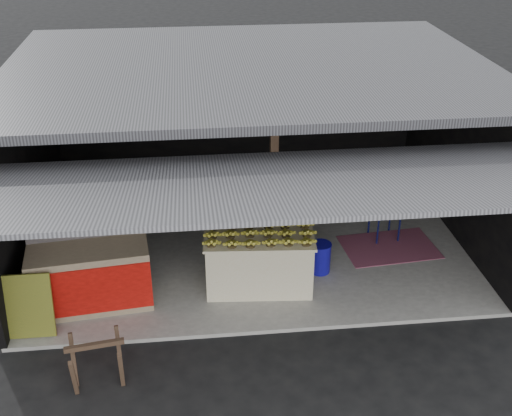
{
  "coord_description": "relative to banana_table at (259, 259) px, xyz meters",
  "views": [
    {
      "loc": [
        -0.92,
        -6.79,
        5.56
      ],
      "look_at": [
        -0.01,
        1.57,
        1.1
      ],
      "focal_mm": 45.0,
      "sensor_mm": 36.0,
      "label": 1
    }
  ],
  "objects": [
    {
      "name": "green_signboard",
      "position": [
        -3.11,
        -0.84,
        0.01
      ],
      "size": [
        0.6,
        0.22,
        0.89
      ],
      "primitive_type": "cube",
      "rotation": [
        -0.2,
        0.0,
        0.0
      ],
      "color": "black",
      "rests_on": "concrete_slab"
    },
    {
      "name": "water_barrel",
      "position": [
        0.97,
        0.23,
        -0.21
      ],
      "size": [
        0.31,
        0.31,
        0.46
      ],
      "primitive_type": "cylinder",
      "color": "#120D92",
      "rests_on": "concrete_slab"
    },
    {
      "name": "white_crate",
      "position": [
        0.07,
        1.03,
        0.07
      ],
      "size": [
        0.96,
        0.68,
        1.02
      ],
      "rotation": [
        0.0,
        0.0,
        -0.07
      ],
      "color": "white",
      "rests_on": "concrete_slab"
    },
    {
      "name": "banana_table",
      "position": [
        0.0,
        0.0,
        0.0
      ],
      "size": [
        1.65,
        1.09,
        0.87
      ],
      "rotation": [
        0.0,
        0.0,
        -0.08
      ],
      "color": "silver",
      "rests_on": "concrete_slab"
    },
    {
      "name": "ground",
      "position": [
        0.01,
        -1.12,
        -0.5
      ],
      "size": [
        80.0,
        80.0,
        0.0
      ],
      "primitive_type": "plane",
      "color": "black",
      "rests_on": "ground"
    },
    {
      "name": "neighbor_stall",
      "position": [
        -2.39,
        -0.24,
        0.07
      ],
      "size": [
        1.71,
        0.92,
        1.69
      ],
      "rotation": [
        0.0,
        0.0,
        0.11
      ],
      "color": "#998466",
      "rests_on": "concrete_slab"
    },
    {
      "name": "plastic_chair",
      "position": [
        2.22,
        1.23,
        0.14
      ],
      "size": [
        0.51,
        0.51,
        0.97
      ],
      "rotation": [
        0.0,
        0.0,
        0.11
      ],
      "color": "#0B0E3E",
      "rests_on": "concrete_slab"
    },
    {
      "name": "concrete_slab",
      "position": [
        0.01,
        1.38,
        -0.47
      ],
      "size": [
        7.0,
        5.0,
        0.06
      ],
      "primitive_type": "cube",
      "color": "gray",
      "rests_on": "ground"
    },
    {
      "name": "picture_frames",
      "position": [
        -0.15,
        3.78,
        1.43
      ],
      "size": [
        1.62,
        0.04,
        0.46
      ],
      "color": "black",
      "rests_on": "shophouse"
    },
    {
      "name": "banana_pile",
      "position": [
        0.0,
        0.0,
        0.52
      ],
      "size": [
        1.52,
        0.99,
        0.17
      ],
      "primitive_type": null,
      "rotation": [
        0.0,
        0.0,
        -0.08
      ],
      "color": "gold",
      "rests_on": "banana_table"
    },
    {
      "name": "magenta_rug",
      "position": [
        2.24,
        0.79,
        -0.43
      ],
      "size": [
        1.58,
        1.13,
        0.01
      ],
      "primitive_type": "cube",
      "rotation": [
        0.0,
        0.0,
        0.09
      ],
      "color": "maroon",
      "rests_on": "concrete_slab"
    },
    {
      "name": "sawhorse",
      "position": [
        -2.15,
        -1.88,
        -0.08
      ],
      "size": [
        0.69,
        0.66,
        0.66
      ],
      "rotation": [
        0.0,
        0.0,
        0.15
      ],
      "color": "#4A3225",
      "rests_on": "ground"
    },
    {
      "name": "shophouse",
      "position": [
        0.01,
        1.7,
        1.6
      ],
      "size": [
        7.4,
        7.29,
        3.02
      ],
      "color": "black",
      "rests_on": "ground"
    }
  ]
}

